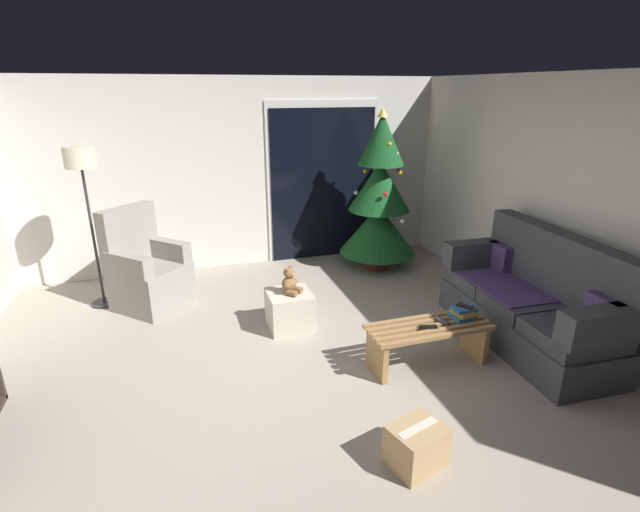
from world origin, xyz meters
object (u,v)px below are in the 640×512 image
object	(u,v)px
remote_graphite	(442,321)
book_stack	(463,313)
cell_phone	(465,306)
armchair	(147,272)
floor_lamp	(82,173)
cardboard_box_taped_mid_floor	(416,446)
couch	(532,303)
christmas_tree	(379,201)
remote_black	(428,327)
teddy_bear_chestnut	(290,282)
coffee_table	(428,338)
ottoman	(290,310)

from	to	relation	value
remote_graphite	book_stack	distance (m)	0.22
cell_phone	armchair	world-z (taller)	armchair
remote_graphite	floor_lamp	xyz separation A→B (m)	(-3.04, 2.22, 1.10)
cardboard_box_taped_mid_floor	armchair	bearing A→B (deg)	118.92
couch	christmas_tree	bearing A→B (deg)	104.28
remote_black	teddy_bear_chestnut	bearing A→B (deg)	-124.81
remote_graphite	coffee_table	bearing A→B (deg)	-10.07
couch	book_stack	distance (m)	0.81
book_stack	christmas_tree	xyz separation A→B (m)	(0.22, 2.35, 0.49)
christmas_tree	book_stack	bearing A→B (deg)	-95.41
book_stack	teddy_bear_chestnut	world-z (taller)	teddy_bear_chestnut
couch	remote_graphite	size ratio (longest dim) A/B	12.66
cell_phone	remote_black	bearing A→B (deg)	157.32
cardboard_box_taped_mid_floor	book_stack	bearing A→B (deg)	45.99
remote_graphite	cell_phone	xyz separation A→B (m)	(0.22, 0.00, 0.11)
coffee_table	christmas_tree	size ratio (longest dim) A/B	0.52
cell_phone	couch	bearing A→B (deg)	-27.83
ottoman	teddy_bear_chestnut	distance (m)	0.31
ottoman	cardboard_box_taped_mid_floor	xyz separation A→B (m)	(0.32, -2.10, -0.05)
floor_lamp	christmas_tree	bearing A→B (deg)	2.26
teddy_bear_chestnut	cardboard_box_taped_mid_floor	bearing A→B (deg)	-81.58
book_stack	armchair	size ratio (longest dim) A/B	0.20
coffee_table	remote_black	distance (m)	0.15
cell_phone	teddy_bear_chestnut	bearing A→B (deg)	111.00
couch	coffee_table	distance (m)	1.17
cell_phone	ottoman	bearing A→B (deg)	110.94
couch	book_stack	xyz separation A→B (m)	(-0.81, -0.05, 0.05)
couch	book_stack	world-z (taller)	couch
coffee_table	teddy_bear_chestnut	size ratio (longest dim) A/B	3.86
remote_black	teddy_bear_chestnut	size ratio (longest dim) A/B	0.55
teddy_bear_chestnut	cardboard_box_taped_mid_floor	size ratio (longest dim) A/B	0.68
christmas_tree	teddy_bear_chestnut	xyz separation A→B (m)	(-1.56, -1.33, -0.43)
coffee_table	book_stack	distance (m)	0.40
remote_black	cardboard_box_taped_mid_floor	bearing A→B (deg)	-18.61
christmas_tree	armchair	distance (m)	3.03
remote_graphite	cell_phone	distance (m)	0.25
book_stack	christmas_tree	distance (m)	2.41
ottoman	cardboard_box_taped_mid_floor	size ratio (longest dim) A/B	1.05
remote_graphite	cardboard_box_taped_mid_floor	xyz separation A→B (m)	(-0.82, -1.06, -0.26)
remote_black	book_stack	size ratio (longest dim) A/B	0.69
remote_graphite	christmas_tree	size ratio (longest dim) A/B	0.07
armchair	floor_lamp	size ratio (longest dim) A/B	0.63
remote_graphite	armchair	size ratio (longest dim) A/B	0.14
coffee_table	cardboard_box_taped_mid_floor	size ratio (longest dim) A/B	2.64
remote_black	armchair	bearing A→B (deg)	-117.58
cell_phone	christmas_tree	size ratio (longest dim) A/B	0.07
remote_black	teddy_bear_chestnut	xyz separation A→B (m)	(-0.95, 1.09, 0.10)
couch	christmas_tree	distance (m)	2.43
cell_phone	coffee_table	bearing A→B (deg)	151.26
armchair	cardboard_box_taped_mid_floor	world-z (taller)	armchair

